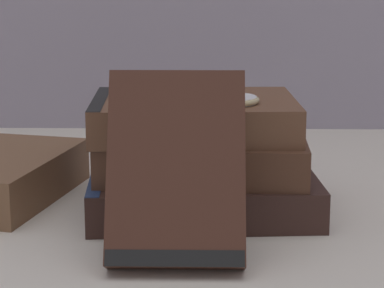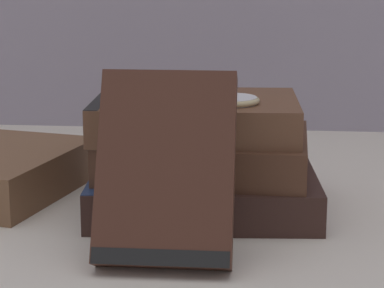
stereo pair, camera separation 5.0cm
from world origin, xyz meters
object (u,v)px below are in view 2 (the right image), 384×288
book_flat_bottom (198,190)px  book_flat_middle (200,152)px  book_flat_top (190,116)px  pocket_watch (231,100)px  book_leaning_front (166,175)px

book_flat_bottom → book_flat_middle: bearing=73.6°
book_flat_bottom → book_flat_top: bearing=165.2°
book_flat_bottom → book_flat_middle: (0.00, 0.01, 0.03)m
book_flat_middle → book_flat_bottom: bearing=-100.3°
book_flat_bottom → pocket_watch: (0.03, -0.02, 0.09)m
book_flat_bottom → book_flat_top: book_flat_top is taller
book_flat_middle → pocket_watch: bearing=-39.9°
book_flat_bottom → book_flat_top: 0.07m
book_flat_bottom → book_flat_middle: book_flat_middle is taller
book_flat_top → book_flat_bottom: bearing=-13.2°
book_leaning_front → pocket_watch: bearing=68.1°
book_flat_top → book_leaning_front: bearing=-95.0°
book_flat_middle → book_flat_top: (-0.01, -0.00, 0.03)m
book_flat_top → pocket_watch: size_ratio=3.53×
book_leaning_front → book_flat_top: bearing=87.4°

